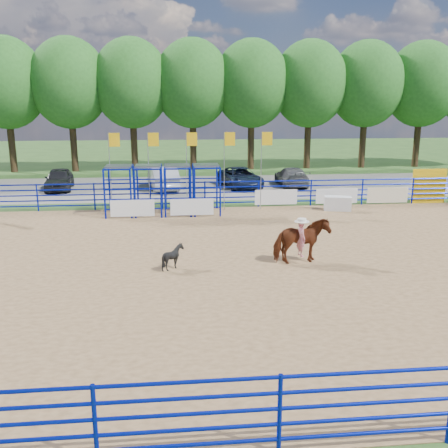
{
  "coord_description": "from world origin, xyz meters",
  "views": [
    {
      "loc": [
        -1.64,
        -17.13,
        5.82
      ],
      "look_at": [
        0.17,
        1.0,
        1.3
      ],
      "focal_mm": 40.0,
      "sensor_mm": 36.0,
      "label": 1
    }
  ],
  "objects_px": {
    "announcer_table": "(338,203)",
    "horse_and_rider": "(301,239)",
    "car_c": "(240,177)",
    "car_b": "(163,178)",
    "car_d": "(292,177)",
    "calf": "(173,257)",
    "car_a": "(59,179)"
  },
  "relations": [
    {
      "from": "car_d",
      "to": "car_a",
      "type": "bearing_deg",
      "value": 0.61
    },
    {
      "from": "horse_and_rider",
      "to": "car_b",
      "type": "bearing_deg",
      "value": 107.96
    },
    {
      "from": "calf",
      "to": "car_b",
      "type": "distance_m",
      "value": 16.56
    },
    {
      "from": "car_c",
      "to": "car_b",
      "type": "bearing_deg",
      "value": 173.55
    },
    {
      "from": "calf",
      "to": "announcer_table",
      "type": "bearing_deg",
      "value": -45.26
    },
    {
      "from": "calf",
      "to": "car_d",
      "type": "bearing_deg",
      "value": -25.99
    },
    {
      "from": "car_d",
      "to": "horse_and_rider",
      "type": "bearing_deg",
      "value": 78.67
    },
    {
      "from": "car_a",
      "to": "calf",
      "type": "bearing_deg",
      "value": -71.89
    },
    {
      "from": "car_b",
      "to": "car_c",
      "type": "relative_size",
      "value": 0.98
    },
    {
      "from": "car_b",
      "to": "car_c",
      "type": "distance_m",
      "value": 5.29
    },
    {
      "from": "calf",
      "to": "car_d",
      "type": "xyz_separation_m",
      "value": [
        8.27,
        17.1,
        0.19
      ]
    },
    {
      "from": "car_c",
      "to": "horse_and_rider",
      "type": "bearing_deg",
      "value": -100.24
    },
    {
      "from": "announcer_table",
      "to": "horse_and_rider",
      "type": "bearing_deg",
      "value": -116.03
    },
    {
      "from": "horse_and_rider",
      "to": "calf",
      "type": "xyz_separation_m",
      "value": [
        -4.65,
        -0.19,
        -0.46
      ]
    },
    {
      "from": "announcer_table",
      "to": "car_c",
      "type": "xyz_separation_m",
      "value": [
        -4.26,
        8.04,
        0.28
      ]
    },
    {
      "from": "car_a",
      "to": "car_b",
      "type": "xyz_separation_m",
      "value": [
        6.93,
        -0.59,
        0.07
      ]
    },
    {
      "from": "announcer_table",
      "to": "calf",
      "type": "height_order",
      "value": "calf"
    },
    {
      "from": "announcer_table",
      "to": "car_b",
      "type": "height_order",
      "value": "car_b"
    },
    {
      "from": "horse_and_rider",
      "to": "calf",
      "type": "bearing_deg",
      "value": -177.7
    },
    {
      "from": "car_d",
      "to": "calf",
      "type": "bearing_deg",
      "value": 64.94
    },
    {
      "from": "car_b",
      "to": "car_a",
      "type": "bearing_deg",
      "value": -13.6
    },
    {
      "from": "horse_and_rider",
      "to": "calf",
      "type": "height_order",
      "value": "horse_and_rider"
    },
    {
      "from": "announcer_table",
      "to": "car_c",
      "type": "relative_size",
      "value": 0.3
    },
    {
      "from": "announcer_table",
      "to": "car_a",
      "type": "relative_size",
      "value": 0.34
    },
    {
      "from": "calf",
      "to": "car_a",
      "type": "relative_size",
      "value": 0.21
    },
    {
      "from": "horse_and_rider",
      "to": "car_a",
      "type": "relative_size",
      "value": 0.56
    },
    {
      "from": "horse_and_rider",
      "to": "car_d",
      "type": "bearing_deg",
      "value": 77.92
    },
    {
      "from": "horse_and_rider",
      "to": "car_b",
      "type": "distance_m",
      "value": 17.19
    },
    {
      "from": "car_b",
      "to": "car_d",
      "type": "relative_size",
      "value": 1.06
    },
    {
      "from": "car_c",
      "to": "car_d",
      "type": "xyz_separation_m",
      "value": [
        3.64,
        0.2,
        -0.02
      ]
    },
    {
      "from": "car_c",
      "to": "announcer_table",
      "type": "bearing_deg",
      "value": -72.4
    },
    {
      "from": "announcer_table",
      "to": "horse_and_rider",
      "type": "xyz_separation_m",
      "value": [
        -4.24,
        -8.67,
        0.52
      ]
    }
  ]
}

